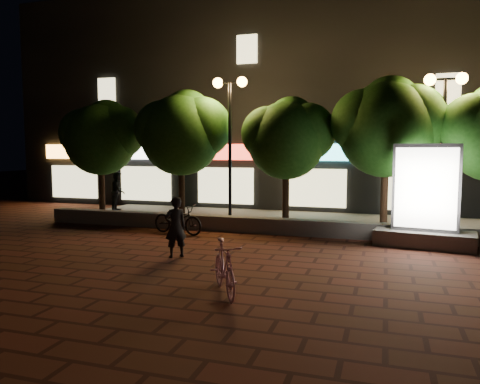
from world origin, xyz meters
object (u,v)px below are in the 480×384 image
at_px(street_lamp_right, 444,112).
at_px(rider, 176,227).
at_px(tree_far_left, 102,135).
at_px(tree_right, 388,124).
at_px(scooter_parked, 178,219).
at_px(street_lamp_left, 230,113).
at_px(ad_kiosk, 426,205).
at_px(pedestrian, 118,191).
at_px(scooter_pink, 224,268).
at_px(tree_left, 183,130).
at_px(tree_mid, 288,135).

bearing_deg(street_lamp_right, rider, -142.75).
height_order(tree_far_left, rider, tree_far_left).
relative_size(tree_right, scooter_parked, 2.75).
relative_size(street_lamp_left, ad_kiosk, 1.79).
height_order(street_lamp_left, pedestrian, street_lamp_left).
height_order(scooter_pink, pedestrian, pedestrian).
bearing_deg(rider, ad_kiosk, 165.79).
bearing_deg(rider, pedestrian, -91.74).
relative_size(tree_far_left, street_lamp_left, 0.89).
bearing_deg(street_lamp_right, tree_left, 178.32).
bearing_deg(rider, tree_mid, -151.41).
bearing_deg(ad_kiosk, rider, -151.01).
xyz_separation_m(street_lamp_right, rider, (-6.72, -5.11, -3.12)).
relative_size(tree_mid, street_lamp_left, 0.87).
height_order(street_lamp_left, street_lamp_right, street_lamp_left).
xyz_separation_m(tree_far_left, pedestrian, (-0.21, 1.36, -2.37)).
relative_size(tree_right, scooter_pink, 2.96).
distance_m(tree_far_left, scooter_pink, 11.47).
height_order(tree_mid, scooter_pink, tree_mid).
bearing_deg(pedestrian, tree_left, -126.88).
bearing_deg(tree_right, street_lamp_right, -9.10).
relative_size(street_lamp_left, scooter_parked, 2.81).
bearing_deg(tree_right, tree_mid, -180.00).
height_order(tree_mid, pedestrian, tree_mid).
bearing_deg(street_lamp_right, scooter_parked, -164.69).
bearing_deg(scooter_pink, street_lamp_left, 76.73).
bearing_deg(pedestrian, scooter_pink, -155.25).
distance_m(tree_mid, ad_kiosk, 5.22).
bearing_deg(street_lamp_left, pedestrian, 164.00).
relative_size(tree_far_left, scooter_parked, 2.51).
xyz_separation_m(scooter_pink, rider, (-2.18, 2.45, 0.26)).
xyz_separation_m(street_lamp_left, rider, (0.28, -5.11, -3.25)).
distance_m(tree_far_left, street_lamp_right, 12.47).
bearing_deg(rider, tree_left, -110.66).
height_order(street_lamp_right, scooter_pink, street_lamp_right).
height_order(tree_left, street_lamp_right, street_lamp_right).
bearing_deg(ad_kiosk, tree_mid, 155.88).
xyz_separation_m(tree_mid, street_lamp_right, (4.95, -0.26, 0.68)).
bearing_deg(tree_right, rider, -133.36).
xyz_separation_m(ad_kiosk, rider, (-6.15, -3.41, -0.39)).
height_order(street_lamp_right, rider, street_lamp_right).
height_order(tree_mid, scooter_parked, tree_mid).
height_order(tree_left, tree_right, tree_right).
bearing_deg(tree_far_left, rider, -43.14).
bearing_deg(street_lamp_right, tree_far_left, 178.79).
relative_size(tree_right, rider, 3.26).
bearing_deg(ad_kiosk, tree_right, 118.79).
xyz_separation_m(street_lamp_left, pedestrian, (-5.66, 1.62, -3.10)).
relative_size(scooter_pink, pedestrian, 1.01).
relative_size(tree_mid, rider, 2.90).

